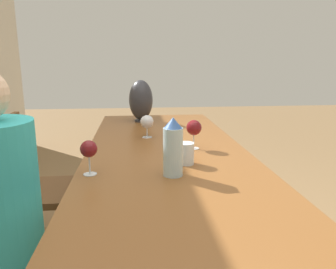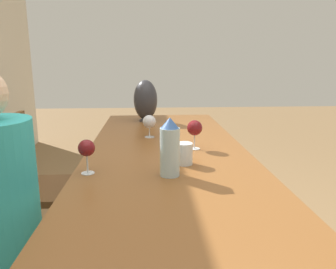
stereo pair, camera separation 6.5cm
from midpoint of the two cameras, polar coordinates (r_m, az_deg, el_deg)
dining_table at (r=1.57m, az=-0.61°, el=-7.43°), size 2.68×0.85×0.76m
water_bottle at (r=1.35m, az=-0.50°, el=-2.32°), size 0.08×0.08×0.25m
water_tumbler at (r=1.52m, az=1.88°, el=-3.33°), size 0.08×0.08×0.10m
vase at (r=2.54m, az=-5.48°, el=5.95°), size 0.18×0.18×0.32m
wine_glass_0 at (r=1.41m, az=-14.92°, el=-2.57°), size 0.07×0.07×0.15m
wine_glass_2 at (r=2.02m, az=-4.60°, el=2.16°), size 0.08×0.08×0.14m
wine_glass_3 at (r=1.76m, az=3.49°, el=1.12°), size 0.08×0.08×0.16m
chair_far at (r=2.15m, az=-22.96°, el=-8.05°), size 0.44×0.44×0.92m
person_near at (r=1.46m, az=-28.37°, el=-12.29°), size 0.34×0.34×1.21m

